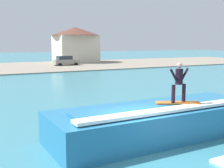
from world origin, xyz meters
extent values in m
plane|color=teal|center=(0.00, 0.00, 0.00)|extent=(260.00, 260.00, 0.00)
cube|color=teal|center=(1.82, 1.39, 0.65)|extent=(9.82, 3.26, 1.31)
cube|color=teal|center=(1.82, 0.98, 1.38)|extent=(8.35, 1.47, 0.15)
cube|color=white|center=(1.82, 0.33, 1.41)|extent=(8.84, 0.59, 0.12)
cube|color=orange|center=(2.42, 0.93, 1.50)|extent=(1.88, 1.31, 0.06)
cube|color=black|center=(2.42, 0.93, 1.53)|extent=(1.54, 0.85, 0.01)
cylinder|color=black|center=(2.11, 0.88, 1.92)|extent=(0.16, 0.16, 0.77)
cylinder|color=black|center=(2.70, 0.88, 1.92)|extent=(0.16, 0.16, 0.77)
cylinder|color=black|center=(2.41, 0.88, 2.64)|extent=(0.32, 0.32, 0.66)
sphere|color=tan|center=(2.41, 0.88, 3.12)|extent=(0.24, 0.24, 0.24)
cylinder|color=black|center=(2.09, 0.88, 2.74)|extent=(0.39, 0.10, 0.51)
cylinder|color=black|center=(2.72, 0.88, 2.74)|extent=(0.39, 0.10, 0.51)
cube|color=gray|center=(11.91, 41.48, 0.77)|extent=(4.57, 1.98, 0.90)
cube|color=#262D38|center=(11.57, 41.48, 1.54)|extent=(2.52, 1.78, 0.64)
cylinder|color=black|center=(13.40, 42.53, 0.32)|extent=(0.64, 0.22, 0.64)
cylinder|color=black|center=(13.40, 40.44, 0.32)|extent=(0.64, 0.22, 0.64)
cylinder|color=black|center=(10.43, 42.53, 0.32)|extent=(0.64, 0.22, 0.64)
cylinder|color=black|center=(10.43, 40.44, 0.32)|extent=(0.64, 0.22, 0.64)
cube|color=beige|center=(16.63, 48.68, 2.88)|extent=(8.29, 6.69, 5.75)
cone|color=brown|center=(16.63, 48.68, 6.60)|extent=(10.28, 10.28, 1.69)
camera|label=1|loc=(-5.95, -8.41, 4.03)|focal=46.21mm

